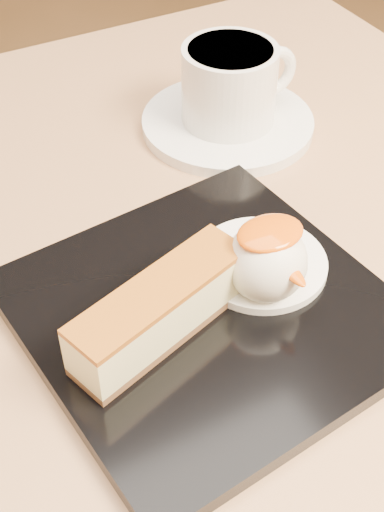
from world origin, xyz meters
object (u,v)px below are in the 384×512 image
dessert_plate (207,313)px  cheesecake (160,310)px  ice_cream_scoop (266,262)px  saucer (228,123)px  table (155,453)px  coffee_cup (231,83)px

dessert_plate → cheesecake: size_ratio=1.72×
ice_cream_scoop → saucer: ice_cream_scoop is taller
ice_cream_scoop → saucer: 0.21m
ice_cream_scoop → saucer: (0.08, 0.19, -0.03)m
table → cheesecake: size_ratio=6.25×
table → ice_cream_scoop: 0.21m
ice_cream_scoop → coffee_cup: coffee_cup is taller
table → coffee_cup: bearing=46.6°
table → dessert_plate: (0.04, -0.01, 0.16)m
cheesecake → ice_cream_scoop: size_ratio=2.45×
dessert_plate → saucer: (0.12, 0.19, -0.00)m
table → dessert_plate: 0.17m
cheesecake → saucer: size_ratio=0.85×
coffee_cup → ice_cream_scoop: bearing=-115.3°
dessert_plate → coffee_cup: bearing=55.8°
coffee_cup → dessert_plate: bearing=-125.1°
cheesecake → ice_cream_scoop: ice_cream_scoop is taller
cheesecake → saucer: cheesecake is taller
cheesecake → coffee_cup: 0.25m
cheesecake → saucer: (0.16, 0.19, -0.03)m
saucer → cheesecake: bearing=-129.8°
dessert_plate → cheesecake: bearing=-171.9°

